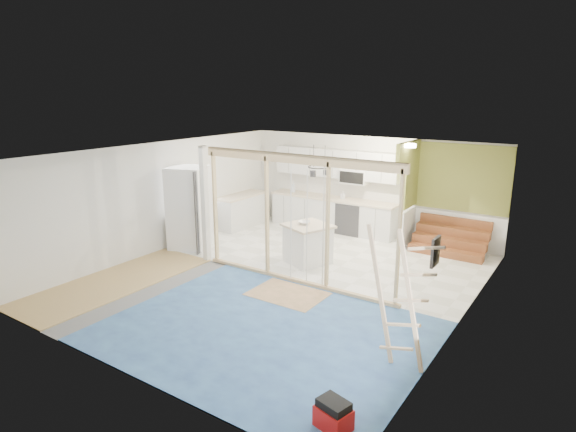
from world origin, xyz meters
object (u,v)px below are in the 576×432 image
Objects in this scene: toolbox at (333,416)px; island at (308,244)px; fridge at (189,208)px; ladder at (399,299)px.

island is at bearing 138.91° from toolbox.
toolbox is (6.05, -3.85, -0.83)m from fridge.
island is 4.33m from ladder.
island is 5.47m from toolbox.
ladder is at bearing 100.89° from toolbox.
ladder is at bearing -19.82° from island.
ladder reaches higher than toolbox.
fridge reaches higher than ladder.
fridge is at bearing 161.95° from toolbox.
fridge is at bearing -145.51° from island.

